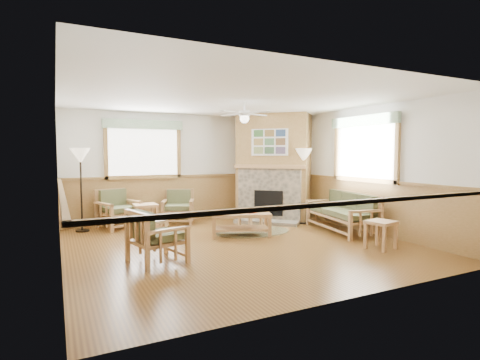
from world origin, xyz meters
name	(u,v)px	position (x,y,z in m)	size (l,w,h in m)	color
floor	(237,244)	(0.00, 0.00, -0.01)	(6.00, 6.00, 0.01)	brown
ceiling	(237,99)	(0.00, 0.00, 2.70)	(6.00, 6.00, 0.01)	white
wall_back	(187,167)	(0.00, 3.00, 1.35)	(6.00, 0.02, 2.70)	white
wall_front	(352,184)	(0.00, -3.00, 1.35)	(6.00, 0.02, 2.70)	white
wall_left	(59,177)	(-3.00, 0.00, 1.35)	(0.02, 6.00, 2.70)	white
wall_right	(359,169)	(3.00, 0.00, 1.35)	(0.02, 6.00, 2.70)	white
wainscot	(237,215)	(0.00, 0.00, 0.55)	(6.00, 6.00, 1.10)	olive
fireplace	(274,167)	(2.05, 2.05, 1.35)	(2.20, 2.20, 2.70)	olive
window_back	(143,119)	(-1.10, 2.96, 2.53)	(1.90, 0.16, 1.50)	white
window_right	(366,115)	(2.96, -0.20, 2.53)	(0.16, 1.90, 1.50)	white
ceiling_fan	(244,104)	(0.30, 0.30, 2.66)	(1.24, 1.24, 0.36)	white
sofa	(341,212)	(2.55, 0.04, 0.43)	(0.76, 1.85, 0.85)	#A97E4F
armchair_back_left	(119,209)	(-1.78, 2.55, 0.44)	(0.78, 0.78, 0.88)	#A97E4F
armchair_back_right	(178,207)	(-0.38, 2.55, 0.41)	(0.72, 0.72, 0.81)	#A97E4F
armchair_left	(157,236)	(-1.65, -0.52, 0.42)	(0.74, 0.74, 0.83)	#A97E4F
coffee_table	(241,224)	(0.37, 0.59, 0.24)	(1.20, 0.60, 0.48)	#A97E4F
end_table_chairs	(145,216)	(-1.25, 2.18, 0.28)	(0.51, 0.49, 0.57)	#A97E4F
end_table_sofa	(381,235)	(2.12, -1.47, 0.25)	(0.45, 0.43, 0.51)	#A97E4F
footstool	(250,220)	(0.93, 1.23, 0.19)	(0.43, 0.43, 0.37)	#A97E4F
braided_rug	(253,232)	(0.76, 0.81, 0.01)	(1.67, 1.67, 0.01)	brown
floor_lamp_left	(81,190)	(-2.55, 2.52, 0.92)	(0.42, 0.42, 1.83)	black
floor_lamp_right	(303,186)	(2.35, 1.16, 0.92)	(0.42, 0.42, 1.83)	black
book_red	(249,211)	(0.52, 0.54, 0.51)	(0.22, 0.30, 0.03)	maroon
book_dark	(233,212)	(0.22, 0.66, 0.51)	(0.20, 0.27, 0.03)	#262721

